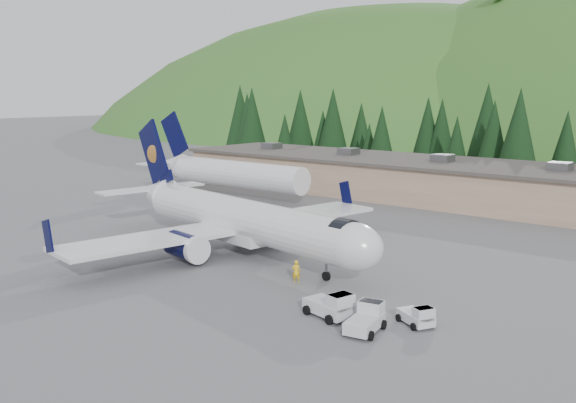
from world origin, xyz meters
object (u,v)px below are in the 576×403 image
(baggage_tug_a, at_px, (332,306))
(terminal_building, at_px, (408,177))
(second_airliner, at_px, (223,172))
(airliner, at_px, (238,219))
(baggage_tug_c, at_px, (366,319))
(ramp_worker, at_px, (296,272))
(baggage_tug_b, at_px, (418,316))

(baggage_tug_a, height_order, terminal_building, terminal_building)
(terminal_building, bearing_deg, baggage_tug_a, -66.15)
(second_airliner, relative_size, baggage_tug_a, 7.56)
(airliner, distance_m, baggage_tug_a, 18.52)
(baggage_tug_c, distance_m, terminal_building, 52.14)
(ramp_worker, bearing_deg, airliner, -62.34)
(baggage_tug_b, xyz_separation_m, baggage_tug_c, (-1.99, -2.73, 0.13))
(airliner, xyz_separation_m, second_airliner, (-23.93, 21.83, 0.27))
(second_airliner, bearing_deg, baggage_tug_c, -35.31)
(baggage_tug_b, xyz_separation_m, terminal_building, (-25.29, 43.88, 2.01))
(second_airliner, bearing_deg, baggage_tug_b, -31.66)
(baggage_tug_a, distance_m, baggage_tug_c, 2.93)
(airliner, relative_size, second_airliner, 1.26)
(airliner, height_order, baggage_tug_c, airliner)
(baggage_tug_a, xyz_separation_m, baggage_tug_b, (4.89, 2.27, -0.19))
(second_airliner, xyz_separation_m, baggage_tug_c, (43.21, -30.61, -2.58))
(baggage_tug_c, bearing_deg, airliner, 54.95)
(airliner, bearing_deg, ramp_worker, -11.59)
(terminal_building, bearing_deg, ramp_worker, -71.63)
(second_airliner, bearing_deg, baggage_tug_a, -36.79)
(baggage_tug_c, bearing_deg, baggage_tug_a, 70.41)
(baggage_tug_a, xyz_separation_m, ramp_worker, (-6.58, 4.50, 0.08))
(baggage_tug_b, distance_m, baggage_tug_c, 3.38)
(baggage_tug_b, relative_size, baggage_tug_c, 0.85)
(terminal_building, height_order, ramp_worker, terminal_building)
(baggage_tug_b, bearing_deg, airliner, -167.73)
(baggage_tug_b, height_order, terminal_building, terminal_building)
(baggage_tug_a, height_order, ramp_worker, baggage_tug_a)
(baggage_tug_a, relative_size, terminal_building, 0.05)
(airliner, bearing_deg, terminal_building, 105.74)
(second_airliner, bearing_deg, airliner, -42.38)
(airliner, distance_m, ramp_worker, 10.75)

